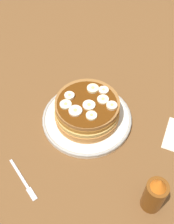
# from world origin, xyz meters

# --- Properties ---
(ground_plane) EXTENTS (1.40, 1.40, 0.03)m
(ground_plane) POSITION_xyz_m (0.00, 0.00, -0.01)
(ground_plane) COLOR brown
(plate) EXTENTS (0.25, 0.25, 0.02)m
(plate) POSITION_xyz_m (0.00, 0.00, 0.01)
(plate) COLOR silver
(plate) RESTS_ON ground_plane
(pancake_stack) EXTENTS (0.18, 0.18, 0.06)m
(pancake_stack) POSITION_xyz_m (-0.00, -0.00, 0.04)
(pancake_stack) COLOR #C18143
(pancake_stack) RESTS_ON plate
(banana_slice_0) EXTENTS (0.03, 0.03, 0.01)m
(banana_slice_0) POSITION_xyz_m (-0.01, 0.01, 0.08)
(banana_slice_0) COLOR #FBE7BF
(banana_slice_0) RESTS_ON pancake_stack
(banana_slice_1) EXTENTS (0.03, 0.03, 0.01)m
(banana_slice_1) POSITION_xyz_m (-0.04, -0.02, 0.08)
(banana_slice_1) COLOR beige
(banana_slice_1) RESTS_ON pancake_stack
(banana_slice_2) EXTENTS (0.03, 0.03, 0.01)m
(banana_slice_2) POSITION_xyz_m (0.05, 0.02, 0.08)
(banana_slice_2) COLOR #ECEEBE
(banana_slice_2) RESTS_ON pancake_stack
(banana_slice_3) EXTENTS (0.04, 0.04, 0.01)m
(banana_slice_3) POSITION_xyz_m (0.02, 0.03, 0.08)
(banana_slice_3) COLOR #F9E7C6
(banana_slice_3) RESTS_ON pancake_stack
(banana_slice_4) EXTENTS (0.03, 0.03, 0.01)m
(banana_slice_4) POSITION_xyz_m (-0.01, -0.05, 0.08)
(banana_slice_4) COLOR #F9EDB4
(banana_slice_4) RESTS_ON pancake_stack
(banana_slice_5) EXTENTS (0.03, 0.03, 0.01)m
(banana_slice_5) POSITION_xyz_m (-0.02, 0.04, 0.08)
(banana_slice_5) COLOR #FBF3BE
(banana_slice_5) RESTS_ON pancake_stack
(banana_slice_6) EXTENTS (0.03, 0.03, 0.01)m
(banana_slice_6) POSITION_xyz_m (0.05, -0.01, 0.08)
(banana_slice_6) COLOR #F7E5C0
(banana_slice_6) RESTS_ON pancake_stack
(banana_slice_7) EXTENTS (0.03, 0.03, 0.01)m
(banana_slice_7) POSITION_xyz_m (-0.07, -0.00, 0.08)
(banana_slice_7) COLOR #FCE2B3
(banana_slice_7) RESTS_ON pancake_stack
(banana_slice_8) EXTENTS (0.03, 0.03, 0.01)m
(banana_slice_8) POSITION_xyz_m (-0.04, -0.05, 0.08)
(banana_slice_8) COLOR #FAE5C3
(banana_slice_8) RESTS_ON pancake_stack
(fork) EXTENTS (0.10, 0.10, 0.01)m
(fork) POSITION_xyz_m (0.12, 0.21, 0.00)
(fork) COLOR silver
(fork) RESTS_ON ground_plane
(syrup_bottle) EXTENTS (0.05, 0.05, 0.12)m
(syrup_bottle) POSITION_xyz_m (-0.19, 0.21, 0.06)
(syrup_bottle) COLOR brown
(syrup_bottle) RESTS_ON ground_plane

